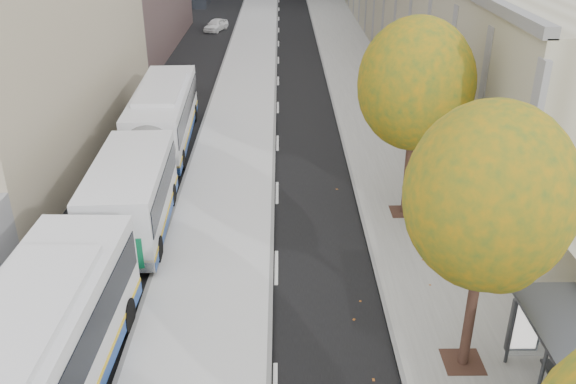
{
  "coord_description": "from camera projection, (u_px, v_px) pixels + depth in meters",
  "views": [
    {
      "loc": [
        -1.45,
        -0.17,
        11.86
      ],
      "look_at": [
        -1.22,
        18.96,
        2.5
      ],
      "focal_mm": 38.0,
      "sensor_mm": 36.0,
      "label": 1
    }
  ],
  "objects": [
    {
      "name": "bus_far",
      "position": [
        152.0,
        143.0,
        27.94
      ],
      "size": [
        3.32,
        17.8,
        2.95
      ],
      "rotation": [
        0.0,
        0.0,
        0.04
      ],
      "color": "silver",
      "rests_on": "ground"
    },
    {
      "name": "bus_platform",
      "position": [
        241.0,
        112.0,
        36.74
      ],
      "size": [
        4.25,
        150.0,
        0.15
      ],
      "primitive_type": "cube",
      "color": "silver",
      "rests_on": "ground"
    },
    {
      "name": "distant_car",
      "position": [
        216.0,
        25.0,
        58.63
      ],
      "size": [
        2.42,
        3.67,
        1.16
      ],
      "primitive_type": "imported",
      "rotation": [
        0.0,
        0.0,
        -0.34
      ],
      "color": "silver",
      "rests_on": "ground"
    },
    {
      "name": "sidewalk",
      "position": [
        373.0,
        112.0,
        36.85
      ],
      "size": [
        4.75,
        150.0,
        0.08
      ],
      "primitive_type": "cube",
      "color": "gray",
      "rests_on": "ground"
    },
    {
      "name": "tree_d",
      "position": [
        416.0,
        85.0,
        22.78
      ],
      "size": [
        4.4,
        4.4,
        7.6
      ],
      "color": "black",
      "rests_on": "sidewalk"
    },
    {
      "name": "tree_c",
      "position": [
        489.0,
        197.0,
        14.79
      ],
      "size": [
        4.2,
        4.2,
        7.28
      ],
      "color": "black",
      "rests_on": "sidewalk"
    }
  ]
}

